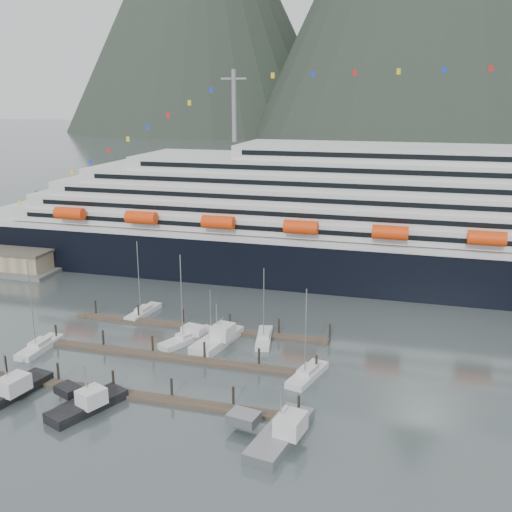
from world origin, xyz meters
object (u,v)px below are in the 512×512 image
object	(u,v)px
trawler_a	(7,391)
sailboat_g	(264,338)
sailboat_e	(143,312)
trawler_e	(216,339)
sailboat_d	(188,339)
sailboat_c	(212,340)
trawler_d	(279,433)
sailboat_h	(307,375)
sailboat_a	(40,347)
trawler_b	(87,404)
cruise_ship	(408,230)

from	to	relation	value
trawler_a	sailboat_g	bearing A→B (deg)	-34.07
sailboat_e	trawler_e	xyz separation A→B (m)	(18.23, -9.59, 0.55)
sailboat_d	sailboat_c	bearing A→B (deg)	-53.82
sailboat_e	trawler_d	distance (m)	49.71
trawler_e	sailboat_h	bearing A→B (deg)	-104.35
sailboat_a	trawler_d	bearing A→B (deg)	-109.11
trawler_a	sailboat_h	bearing A→B (deg)	-55.02
trawler_a	trawler_e	world-z (taller)	trawler_e
sailboat_e	trawler_b	size ratio (longest dim) A/B	1.30
sailboat_h	trawler_d	size ratio (longest dim) A/B	1.07
sailboat_a	sailboat_d	bearing A→B (deg)	-65.81
sailboat_c	sailboat_h	xyz separation A→B (m)	(18.24, -8.87, 0.06)
sailboat_c	sailboat_h	world-z (taller)	sailboat_h
sailboat_c	trawler_d	size ratio (longest dim) A/B	0.72
trawler_d	trawler_a	bearing A→B (deg)	100.26
sailboat_d	trawler_a	world-z (taller)	sailboat_d
cruise_ship	sailboat_e	distance (m)	60.11
trawler_a	trawler_b	size ratio (longest dim) A/B	1.20
sailboat_c	trawler_a	xyz separation A→B (m)	(-20.95, -26.15, 0.55)
sailboat_c	sailboat_d	distance (m)	4.23
trawler_a	sailboat_d	bearing A→B (deg)	-22.38
sailboat_d	trawler_d	distance (m)	33.71
sailboat_a	sailboat_d	xyz separation A→B (m)	(22.25, 10.09, -0.02)
cruise_ship	sailboat_g	bearing A→B (deg)	-118.19
sailboat_c	sailboat_e	size ratio (longest dim) A/B	0.66
sailboat_c	sailboat_g	bearing A→B (deg)	-74.58
sailboat_d	sailboat_h	distance (m)	23.79
sailboat_a	sailboat_g	size ratio (longest dim) A/B	1.19
sailboat_a	trawler_e	size ratio (longest dim) A/B	1.29
sailboat_e	trawler_b	bearing A→B (deg)	-159.77
sailboat_d	trawler_b	xyz separation A→B (m)	(-4.33, -25.31, 0.48)
sailboat_g	trawler_d	xyz separation A→B (m)	(9.71, -29.08, 0.57)
cruise_ship	trawler_d	xyz separation A→B (m)	(-12.18, -69.92, -11.06)
sailboat_a	sailboat_e	distance (m)	21.74
sailboat_e	trawler_e	bearing A→B (deg)	-111.59
sailboat_e	sailboat_h	world-z (taller)	sailboat_e
cruise_ship	sailboat_a	distance (m)	79.58
sailboat_a	trawler_a	bearing A→B (deg)	-160.55
sailboat_g	sailboat_e	bearing A→B (deg)	66.33
trawler_a	sailboat_a	bearing A→B (deg)	30.83
trawler_b	trawler_d	world-z (taller)	trawler_d
trawler_b	trawler_e	world-z (taller)	trawler_e
cruise_ship	sailboat_e	size ratio (longest dim) A/B	13.90
trawler_a	trawler_d	size ratio (longest dim) A/B	1.01
sailboat_a	sailboat_h	world-z (taller)	sailboat_a
cruise_ship	sailboat_h	xyz separation A→B (m)	(-12.03, -52.63, -11.60)
sailboat_a	trawler_a	size ratio (longest dim) A/B	1.17
sailboat_c	trawler_e	distance (m)	1.39
trawler_e	sailboat_d	bearing A→B (deg)	101.29
sailboat_a	sailboat_d	world-z (taller)	sailboat_a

